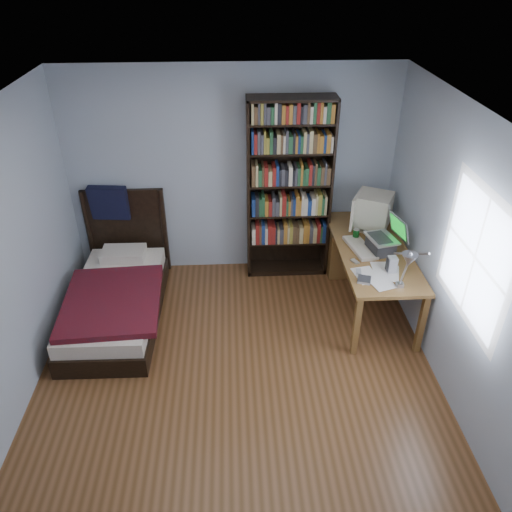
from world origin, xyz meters
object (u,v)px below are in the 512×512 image
desk (359,249)px  speaker (392,265)px  crt_monitor (371,210)px  soda_can (356,235)px  bed (117,294)px  keyboard (360,248)px  desk_lamp (408,262)px  laptop (383,242)px  bookshelf (289,191)px

desk → speaker: size_ratio=10.20×
crt_monitor → soda_can: 0.35m
bed → desk: bearing=11.1°
keyboard → desk_lamp: bearing=-97.5°
crt_monitor → laptop: size_ratio=1.29×
keyboard → bed: bearing=168.9°
keyboard → soda_can: soda_can is taller
bookshelf → soda_can: bearing=-37.6°
desk → desk_lamp: bearing=-91.9°
crt_monitor → keyboard: bearing=-115.5°
speaker → bookshelf: size_ratio=0.08×
soda_can → laptop: bearing=-51.0°
desk → laptop: (0.07, -0.57, 0.42)m
desk_lamp → speaker: 0.81m
desk_lamp → speaker: desk_lamp is taller
crt_monitor → desk_lamp: 1.56m
desk → bookshelf: 1.11m
crt_monitor → speaker: size_ratio=3.16×
laptop → soda_can: size_ratio=3.34×
desk_lamp → laptop: bearing=83.0°
speaker → laptop: bearing=85.2°
speaker → desk_lamp: bearing=-103.7°
desk_lamp → soda_can: (-0.09, 1.32, -0.48)m
desk_lamp → soda_can: 1.41m
desk → crt_monitor: 0.58m
keyboard → speaker: bearing=-77.3°
desk → laptop: size_ratio=4.17×
speaker → bookshelf: 1.53m
crt_monitor → bookshelf: bookshelf is taller
crt_monitor → bed: crt_monitor is taller
keyboard → speaker: (0.21, -0.45, 0.07)m
crt_monitor → bookshelf: 0.97m
keyboard → bed: size_ratio=0.25×
desk_lamp → keyboard: (-0.09, 1.12, -0.53)m
desk → soda_can: 0.50m
desk_lamp → bed: bearing=158.7°
desk_lamp → bookshelf: bookshelf is taller
speaker → bookshelf: (-0.91, 1.20, 0.28)m
crt_monitor → speaker: crt_monitor is taller
crt_monitor → bookshelf: bearing=159.9°
desk_lamp → speaker: size_ratio=3.92×
desk_lamp → desk: bearing=88.1°
desk → speaker: 1.04m
laptop → desk_lamp: (-0.13, -1.05, 0.43)m
desk_lamp → soda_can: bearing=94.0°
speaker → soda_can: 0.70m
crt_monitor → laptop: 0.50m
laptop → soda_can: bearing=129.0°
crt_monitor → speaker: 0.89m
keyboard → desk: bearing=62.1°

